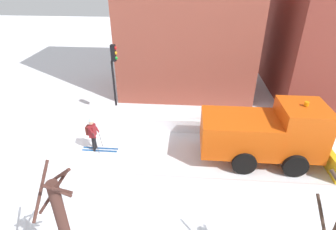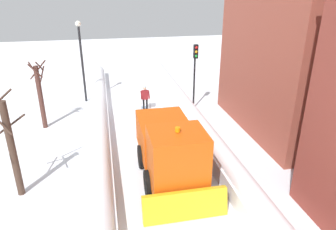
% 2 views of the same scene
% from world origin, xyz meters
% --- Properties ---
extents(ground_plane, '(80.00, 80.00, 0.00)m').
position_xyz_m(ground_plane, '(0.00, 10.00, 0.00)').
color(ground_plane, white).
extents(snowbank_left, '(1.10, 36.00, 1.22)m').
position_xyz_m(snowbank_left, '(-2.79, 10.00, 0.57)').
color(snowbank_left, white).
rests_on(snowbank_left, ground).
extents(snowbank_right, '(1.10, 36.00, 1.14)m').
position_xyz_m(snowbank_right, '(2.79, 10.00, 0.52)').
color(snowbank_right, white).
rests_on(snowbank_right, ground).
extents(plow_truck, '(3.20, 5.98, 3.12)m').
position_xyz_m(plow_truck, '(-0.26, 10.27, 1.48)').
color(plow_truck, '#DB510F').
rests_on(plow_truck, ground).
extents(skier, '(0.62, 1.80, 1.81)m').
position_xyz_m(skier, '(-0.31, 1.95, 1.00)').
color(skier, black).
rests_on(skier, ground).
extents(traffic_light_pole, '(0.28, 0.42, 4.48)m').
position_xyz_m(traffic_light_pole, '(-3.68, 2.37, 3.14)').
color(traffic_light_pole, black).
rests_on(traffic_light_pole, ground).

